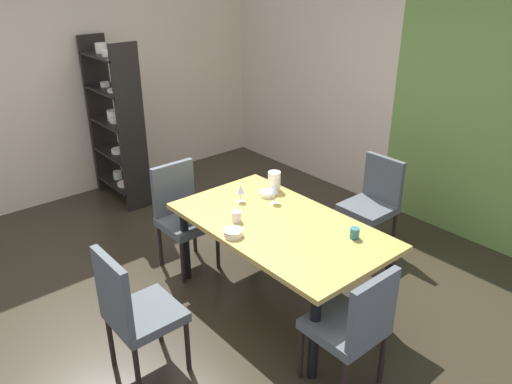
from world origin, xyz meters
TOP-DOWN VIEW (x-y plane):
  - ground_plane at (0.00, 0.00)m, footprint 5.24×5.29m
  - back_panel_interior at (-1.28, 2.59)m, footprint 2.69×0.10m
  - left_interior_panel at (-2.57, 0.00)m, footprint 0.10×5.29m
  - dining_table at (0.62, 0.38)m, footprint 1.75×0.99m
  - chair_head_far at (0.57, 1.65)m, footprint 0.44×0.45m
  - chair_right_near at (1.61, 0.10)m, footprint 0.44×0.44m
  - chair_left_near at (-0.38, 0.10)m, footprint 0.44×0.44m
  - chair_head_near at (0.60, -0.90)m, footprint 0.44×0.44m
  - display_shelf at (-2.06, 0.33)m, footprint 0.81×0.31m
  - wine_glass_east at (0.32, 0.59)m, footprint 0.07×0.07m
  - wine_glass_corner at (0.12, 0.39)m, footprint 0.07×0.07m
  - serving_bowl_near_window at (0.54, -0.02)m, footprint 0.15×0.15m
  - serving_bowl_right at (0.18, 0.64)m, footprint 0.14×0.14m
  - cup_west at (1.14, 0.64)m, footprint 0.07×0.07m
  - cup_front at (0.38, 0.14)m, footprint 0.08×0.08m
  - pitcher_rear at (0.13, 0.77)m, footprint 0.13×0.11m

SIDE VIEW (x-z plane):
  - ground_plane at x=0.00m, z-range -0.02..0.00m
  - chair_right_near at x=1.61m, z-range 0.06..0.98m
  - chair_head_far at x=0.57m, z-range 0.06..0.99m
  - chair_left_near at x=-0.38m, z-range 0.05..1.02m
  - chair_head_near at x=0.60m, z-range 0.05..1.03m
  - dining_table at x=0.62m, z-range 0.29..1.02m
  - serving_bowl_right at x=0.18m, z-range 0.73..0.78m
  - serving_bowl_near_window at x=0.54m, z-range 0.73..0.79m
  - cup_west at x=1.14m, z-range 0.73..0.82m
  - cup_front at x=0.38m, z-range 0.73..0.82m
  - pitcher_rear at x=0.13m, z-range 0.74..0.91m
  - wine_glass_corner at x=0.12m, z-range 0.77..0.92m
  - wine_glass_east at x=0.32m, z-range 0.78..0.94m
  - display_shelf at x=-2.06m, z-range 0.02..1.88m
  - back_panel_interior at x=-1.28m, z-range 0.00..2.82m
  - left_interior_panel at x=-2.57m, z-range 0.00..2.82m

